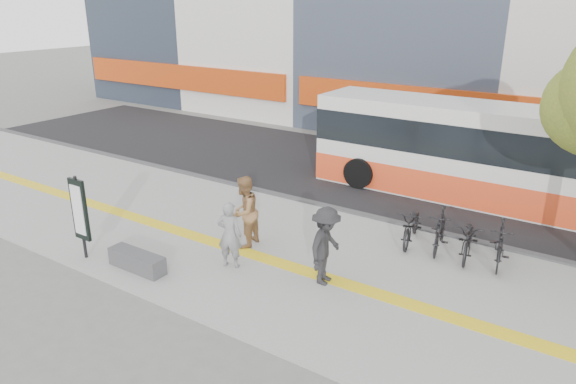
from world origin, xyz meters
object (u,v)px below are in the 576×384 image
Objects in this scene: signboard at (80,211)px; bench at (137,261)px; pedestrian_dark at (326,246)px; seated_woman at (230,235)px; bus at (491,158)px; pedestrian_tan at (244,212)px.

bench is at bearing 10.81° from signboard.
signboard is at bearing 106.85° from pedestrian_dark.
pedestrian_dark is (2.35, 0.61, 0.09)m from seated_woman.
bench is 0.73× the size of signboard.
bus reaches higher than signboard.
bus is at bearing -17.51° from pedestrian_dark.
pedestrian_dark is at bearing -102.45° from bus.
bus is at bearing 58.92° from bench.
bench is 2.97m from pedestrian_tan.
bus is at bearing 141.57° from pedestrian_tan.
pedestrian_dark is at bearing 21.91° from signboard.
bus is (5.85, 9.70, 1.21)m from bench.
signboard is at bearing -126.66° from bus.
bus is 9.25m from seated_woman.
pedestrian_dark is at bearing 72.88° from pedestrian_tan.
pedestrian_tan is (1.37, 2.53, 0.75)m from bench.
seated_woman is at bearing -115.99° from bus.
signboard is (-1.60, -0.31, 1.06)m from bench.
seated_woman is at bearing 99.42° from pedestrian_dark.
bus is 8.47m from pedestrian_tan.
signboard is 0.19× the size of bus.
bus is 6.21× the size of pedestrian_dark.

